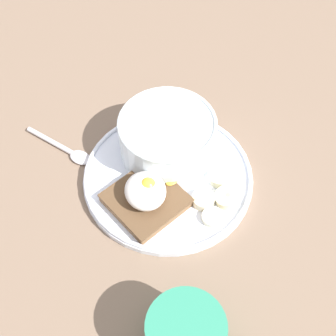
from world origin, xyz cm
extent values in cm
cube|color=#79614E|center=(0.00, 0.00, 1.00)|extent=(120.00, 120.00, 2.00)
cylinder|color=white|center=(0.00, 0.00, 2.50)|extent=(25.01, 25.01, 1.00)
torus|color=white|center=(0.00, 0.00, 3.30)|extent=(24.81, 24.81, 0.60)
cylinder|color=white|center=(-4.58, 1.30, 6.18)|extent=(14.21, 14.21, 6.36)
torus|color=white|center=(-4.58, 1.30, 9.36)|extent=(14.41, 14.41, 0.60)
cylinder|color=#CBB190|center=(-4.58, 1.30, 5.63)|extent=(12.81, 12.81, 4.87)
ellipsoid|color=#CBB190|center=(-4.58, 1.30, 7.87)|extent=(12.17, 12.17, 1.20)
ellipsoid|color=tan|center=(-4.92, 1.22, 8.28)|extent=(2.19, 2.30, 0.83)
ellipsoid|color=#C2C092|center=(-4.19, 1.24, 8.19)|extent=(1.77, 1.48, 0.65)
ellipsoid|color=#D2B68F|center=(-3.93, 3.93, 8.13)|extent=(1.42, 1.12, 0.54)
ellipsoid|color=tan|center=(-4.98, 2.40, 8.15)|extent=(1.55, 1.52, 0.57)
cube|color=brown|center=(3.53, -4.33, 4.39)|extent=(12.75, 12.75, 0.30)
cube|color=brown|center=(3.53, -4.33, 3.75)|extent=(12.50, 12.50, 1.49)
ellipsoid|color=white|center=(3.53, -4.33, 6.16)|extent=(6.20, 5.66, 3.33)
sphere|color=yellow|center=(3.37, -3.88, 6.96)|extent=(2.37, 2.37, 2.37)
ellipsoid|color=yellow|center=(2.15, -0.42, 4.69)|extent=(1.83, 2.37, 0.36)
cylinder|color=beige|center=(5.79, 3.42, 3.65)|extent=(3.61, 3.60, 1.31)
cylinder|color=#BAAD8D|center=(5.79, 3.42, 4.30)|extent=(0.65, 0.65, 0.12)
cylinder|color=#F1ECC1|center=(3.06, 6.84, 3.65)|extent=(4.04, 4.04, 1.45)
cylinder|color=#BCB896|center=(3.06, 6.84, 4.24)|extent=(0.72, 0.72, 0.17)
cylinder|color=beige|center=(6.54, 6.73, 3.84)|extent=(4.44, 4.57, 2.03)
cylinder|color=tan|center=(6.54, 6.73, 4.49)|extent=(0.79, 0.80, 0.25)
cylinder|color=#EDE6C4|center=(8.74, 3.74, 3.46)|extent=(3.85, 3.87, 0.96)
cylinder|color=#B9B399|center=(8.74, 3.74, 3.89)|extent=(0.69, 0.70, 0.13)
cylinder|color=#3C1B14|center=(23.51, -5.28, 8.96)|extent=(7.54, 7.54, 0.40)
cylinder|color=silver|center=(-11.69, -15.09, 2.40)|extent=(8.59, 7.42, 0.80)
ellipsoid|color=silver|center=(-7.66, -11.69, 2.40)|extent=(4.30, 4.16, 0.70)
camera|label=1|loc=(37.26, -11.57, 59.73)|focal=50.00mm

